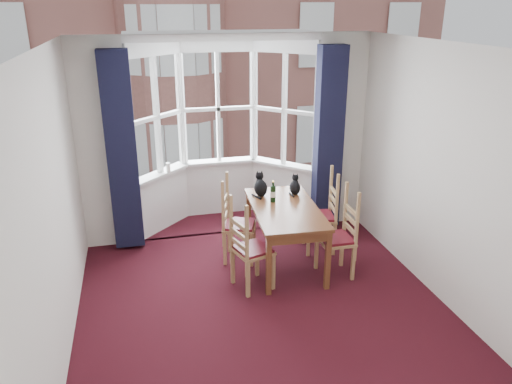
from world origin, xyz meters
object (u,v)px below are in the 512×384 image
object	(u,v)px
chair_left_far	(233,226)
chair_right_near	(343,239)
wine_bottle	(273,193)
cat_right	(295,186)
dining_table	(285,214)
chair_right_far	(326,217)
chair_left_near	(246,252)
candle_tall	(168,167)
cat_left	(261,186)

from	to	relation	value
chair_left_far	chair_right_near	size ratio (longest dim) A/B	1.00
wine_bottle	chair_right_near	bearing A→B (deg)	-42.10
cat_right	chair_left_far	bearing A→B (deg)	-170.55
dining_table	chair_right_far	xyz separation A→B (m)	(0.65, 0.25, -0.22)
chair_left_near	chair_left_far	world-z (taller)	same
chair_right_far	candle_tall	distance (m)	2.37
candle_tall	chair_left_near	bearing A→B (deg)	-69.84
chair_right_far	wine_bottle	world-z (taller)	wine_bottle
chair_left_far	candle_tall	xyz separation A→B (m)	(-0.71, 1.19, 0.47)
cat_right	wine_bottle	bearing A→B (deg)	-150.62
cat_right	candle_tall	world-z (taller)	cat_right
cat_left	chair_left_near	bearing A→B (deg)	-113.42
chair_left_near	chair_right_far	bearing A→B (deg)	30.09
dining_table	chair_right_far	world-z (taller)	chair_right_far
dining_table	wine_bottle	bearing A→B (deg)	114.55
cat_left	candle_tall	world-z (taller)	cat_left
chair_left_near	chair_right_near	distance (m)	1.22
chair_right_near	wine_bottle	xyz separation A→B (m)	(-0.71, 0.64, 0.43)
chair_left_far	cat_left	bearing A→B (deg)	24.95
dining_table	candle_tall	bearing A→B (deg)	132.22
dining_table	chair_left_near	xyz separation A→B (m)	(-0.61, -0.48, -0.22)
chair_left_far	chair_right_far	world-z (taller)	same
chair_left_near	candle_tall	bearing A→B (deg)	110.16
chair_left_near	candle_tall	distance (m)	2.13
chair_left_near	chair_right_near	world-z (taller)	same
cat_right	chair_right_far	bearing A→B (deg)	-23.58
chair_right_near	cat_right	world-z (taller)	cat_right
wine_bottle	candle_tall	distance (m)	1.75
chair_left_near	cat_right	distance (m)	1.32
chair_right_far	cat_right	distance (m)	0.59
wine_bottle	dining_table	bearing A→B (deg)	-65.45
dining_table	chair_right_far	bearing A→B (deg)	20.84
chair_left_near	wine_bottle	bearing A→B (deg)	53.89
chair_right_near	chair_right_far	distance (m)	0.67
chair_right_far	cat_left	distance (m)	0.98
dining_table	wine_bottle	distance (m)	0.32
wine_bottle	chair_left_near	bearing A→B (deg)	-126.11
chair_left_far	candle_tall	world-z (taller)	candle_tall
chair_left_near	cat_right	xyz separation A→B (m)	(0.87, 0.90, 0.41)
chair_left_near	chair_left_far	bearing A→B (deg)	90.56
chair_right_near	chair_right_far	world-z (taller)	same
cat_left	chair_right_far	bearing A→B (deg)	-14.57
chair_right_far	cat_left	bearing A→B (deg)	165.43
candle_tall	wine_bottle	bearing A→B (deg)	-45.39
chair_left_near	candle_tall	size ratio (longest dim) A/B	6.68
chair_right_far	cat_left	xyz separation A→B (m)	(-0.85, 0.22, 0.43)
chair_right_near	cat_left	distance (m)	1.28
chair_right_far	candle_tall	xyz separation A→B (m)	(-1.98, 1.21, 0.47)
dining_table	cat_right	world-z (taller)	cat_right
chair_right_near	chair_right_far	size ratio (longest dim) A/B	1.00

